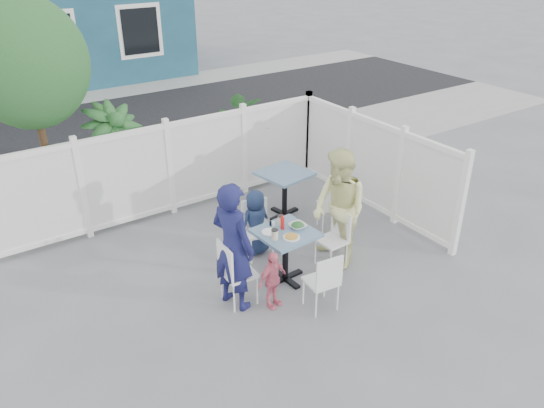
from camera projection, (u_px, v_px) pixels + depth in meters
ground at (241, 281)px, 7.38m from camera, size 80.00×80.00×0.00m
near_sidewalk at (138, 185)px, 10.17m from camera, size 24.00×2.60×0.01m
street at (81, 131)px, 12.89m from camera, size 24.00×5.00×0.01m
far_sidewalk at (49, 101)px, 15.17m from camera, size 24.00×1.60×0.01m
fence_back at (170, 170)px, 8.84m from camera, size 5.86×0.08×1.60m
fence_right at (373, 167)px, 8.96m from camera, size 0.08×3.66×1.60m
tree at (27, 64)px, 7.82m from camera, size 1.80×1.62×3.59m
potted_shrub_a at (115, 158)px, 8.95m from camera, size 1.28×1.28×1.84m
potted_shrub_b at (235, 142)px, 10.10m from camera, size 1.36×1.51×1.51m
main_table at (286, 243)px, 7.14m from camera, size 0.77×0.77×0.77m
spare_table at (285, 182)px, 8.80m from camera, size 0.87×0.87×0.81m
chair_left at (233, 269)px, 6.71m from camera, size 0.42×0.44×0.91m
chair_right at (335, 235)px, 7.55m from camera, size 0.39×0.40×0.83m
chair_back at (257, 224)px, 7.79m from camera, size 0.47×0.46×0.87m
chair_near at (325, 279)px, 6.59m from camera, size 0.42×0.40×0.83m
chair_spare at (332, 203)px, 8.39m from camera, size 0.51×0.50×0.86m
man at (233, 247)px, 6.55m from camera, size 0.58×0.72×1.73m
woman at (339, 210)px, 7.40m from camera, size 0.73×0.90×1.75m
boy at (256, 222)px, 7.81m from camera, size 0.52×0.36×1.02m
toddler at (272, 280)px, 6.71m from camera, size 0.50×0.29×0.80m
plate_main at (291, 237)px, 6.91m from camera, size 0.22×0.22×0.01m
plate_side at (269, 232)px, 7.04m from camera, size 0.21×0.21×0.01m
salad_bowl at (298, 226)px, 7.14m from camera, size 0.22×0.22×0.05m
coffee_cup_a at (275, 235)px, 6.86m from camera, size 0.09×0.09×0.13m
coffee_cup_b at (281, 220)px, 7.21m from camera, size 0.08×0.08×0.12m
ketchup_bottle at (282, 223)px, 7.09m from camera, size 0.05×0.05×0.17m
salt_shaker at (273, 224)px, 7.17m from camera, size 0.03×0.03×0.07m
pepper_shaker at (270, 223)px, 7.19m from camera, size 0.03×0.03×0.07m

